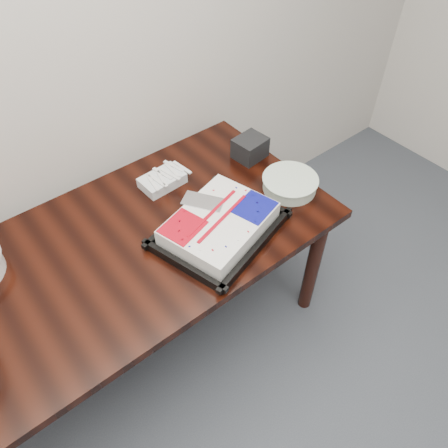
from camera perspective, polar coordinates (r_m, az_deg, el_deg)
table at (r=1.88m, az=-12.86°, el=-4.78°), size 1.80×0.90×0.75m
cake_tray at (r=1.79m, az=-0.61°, el=-0.19°), size 0.58×0.50×0.10m
plate_stack at (r=2.02m, az=8.60°, el=5.25°), size 0.26×0.26×0.06m
fork_bag at (r=2.04m, az=-8.08°, el=5.71°), size 0.20×0.14×0.06m
napkin_box at (r=2.17m, az=3.42°, el=9.90°), size 0.16×0.14×0.11m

